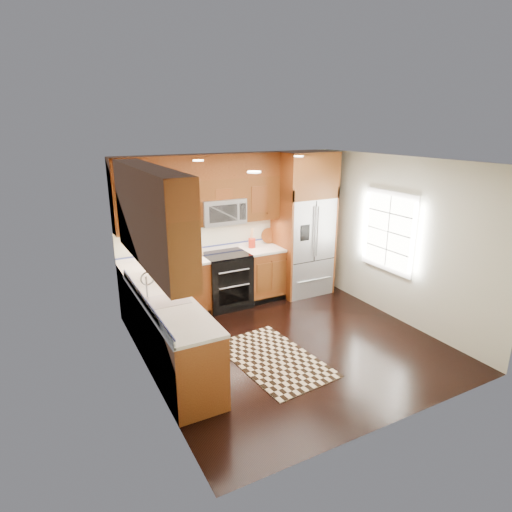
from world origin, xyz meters
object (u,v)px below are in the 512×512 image
refrigerator (304,224)px  knife_block (198,249)px  utensil_crock (252,241)px  range (226,280)px  rug (273,359)px

refrigerator → knife_block: refrigerator is taller
knife_block → utensil_crock: bearing=0.1°
refrigerator → utensil_crock: bearing=168.8°
refrigerator → utensil_crock: size_ratio=7.31×
range → utensil_crock: (0.58, 0.15, 0.59)m
range → refrigerator: size_ratio=0.36×
utensil_crock → refrigerator: bearing=-11.2°
rug → utensil_crock: utensil_crock is taller
range → rug: (-0.18, -1.95, -0.46)m
refrigerator → rug: (-1.73, -1.91, -1.30)m
rug → knife_block: (-0.26, 2.10, 1.05)m
knife_block → refrigerator: bearing=-5.4°
knife_block → rug: bearing=-83.0°
knife_block → utensil_crock: (1.02, 0.00, 0.01)m
rug → knife_block: bearing=91.8°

